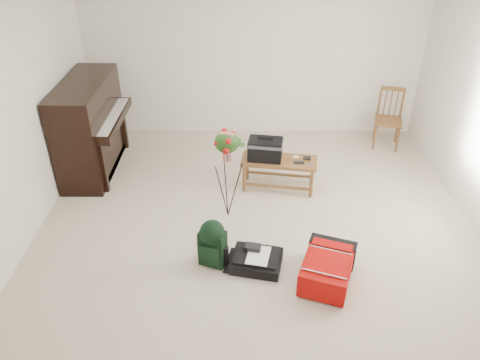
{
  "coord_description": "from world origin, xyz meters",
  "views": [
    {
      "loc": [
        -0.16,
        -4.05,
        3.35
      ],
      "look_at": [
        -0.18,
        0.35,
        0.58
      ],
      "focal_mm": 35.0,
      "sensor_mm": 36.0,
      "label": 1
    }
  ],
  "objects_px": {
    "dining_chair": "(388,119)",
    "green_backpack": "(212,241)",
    "piano": "(91,128)",
    "black_duffel": "(256,260)",
    "bench": "(270,153)",
    "red_suitcase": "(327,265)",
    "flower_stand": "(227,176)"
  },
  "relations": [
    {
      "from": "bench",
      "to": "dining_chair",
      "type": "relative_size",
      "value": 1.13
    },
    {
      "from": "piano",
      "to": "red_suitcase",
      "type": "xyz_separation_m",
      "value": [
        2.87,
        -2.16,
        -0.45
      ]
    },
    {
      "from": "red_suitcase",
      "to": "black_duffel",
      "type": "distance_m",
      "value": 0.72
    },
    {
      "from": "piano",
      "to": "black_duffel",
      "type": "bearing_deg",
      "value": -42.6
    },
    {
      "from": "bench",
      "to": "black_duffel",
      "type": "distance_m",
      "value": 1.56
    },
    {
      "from": "piano",
      "to": "black_duffel",
      "type": "relative_size",
      "value": 2.6
    },
    {
      "from": "piano",
      "to": "red_suitcase",
      "type": "height_order",
      "value": "piano"
    },
    {
      "from": "flower_stand",
      "to": "dining_chair",
      "type": "bearing_deg",
      "value": 52.85
    },
    {
      "from": "dining_chair",
      "to": "green_backpack",
      "type": "bearing_deg",
      "value": -118.4
    },
    {
      "from": "piano",
      "to": "green_backpack",
      "type": "xyz_separation_m",
      "value": [
        1.73,
        -1.97,
        -0.31
      ]
    },
    {
      "from": "dining_chair",
      "to": "green_backpack",
      "type": "height_order",
      "value": "dining_chair"
    },
    {
      "from": "red_suitcase",
      "to": "green_backpack",
      "type": "relative_size",
      "value": 1.51
    },
    {
      "from": "bench",
      "to": "red_suitcase",
      "type": "height_order",
      "value": "bench"
    },
    {
      "from": "black_duffel",
      "to": "green_backpack",
      "type": "distance_m",
      "value": 0.5
    },
    {
      "from": "red_suitcase",
      "to": "piano",
      "type": "bearing_deg",
      "value": 162.47
    },
    {
      "from": "green_backpack",
      "to": "flower_stand",
      "type": "distance_m",
      "value": 0.9
    },
    {
      "from": "red_suitcase",
      "to": "black_duffel",
      "type": "xyz_separation_m",
      "value": [
        -0.69,
        0.15,
        -0.08
      ]
    },
    {
      "from": "piano",
      "to": "dining_chair",
      "type": "height_order",
      "value": "piano"
    },
    {
      "from": "bench",
      "to": "red_suitcase",
      "type": "xyz_separation_m",
      "value": [
        0.5,
        -1.64,
        -0.36
      ]
    },
    {
      "from": "dining_chair",
      "to": "piano",
      "type": "bearing_deg",
      "value": -156.24
    },
    {
      "from": "bench",
      "to": "piano",
      "type": "bearing_deg",
      "value": 176.12
    },
    {
      "from": "bench",
      "to": "green_backpack",
      "type": "xyz_separation_m",
      "value": [
        -0.64,
        -1.45,
        -0.22
      ]
    },
    {
      "from": "dining_chair",
      "to": "green_backpack",
      "type": "xyz_separation_m",
      "value": [
        -2.46,
        -2.67,
        -0.13
      ]
    },
    {
      "from": "green_backpack",
      "to": "black_duffel",
      "type": "bearing_deg",
      "value": 15.45
    },
    {
      "from": "dining_chair",
      "to": "black_duffel",
      "type": "distance_m",
      "value": 3.39
    },
    {
      "from": "red_suitcase",
      "to": "green_backpack",
      "type": "bearing_deg",
      "value": -170.06
    },
    {
      "from": "black_duffel",
      "to": "bench",
      "type": "bearing_deg",
      "value": 94.32
    },
    {
      "from": "bench",
      "to": "red_suitcase",
      "type": "relative_size",
      "value": 1.23
    },
    {
      "from": "dining_chair",
      "to": "black_duffel",
      "type": "height_order",
      "value": "dining_chair"
    },
    {
      "from": "dining_chair",
      "to": "black_duffel",
      "type": "relative_size",
      "value": 1.52
    },
    {
      "from": "dining_chair",
      "to": "red_suitcase",
      "type": "bearing_deg",
      "value": -100.43
    },
    {
      "from": "red_suitcase",
      "to": "green_backpack",
      "type": "xyz_separation_m",
      "value": [
        -1.14,
        0.19,
        0.14
      ]
    }
  ]
}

